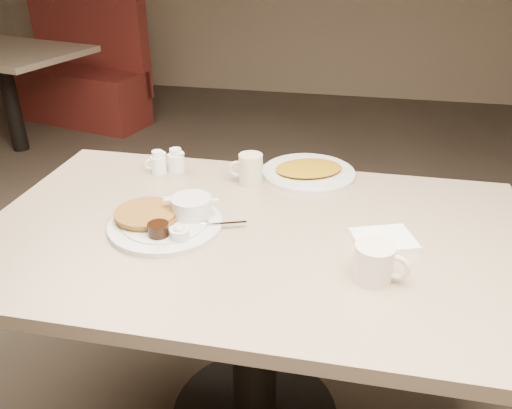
% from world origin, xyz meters
% --- Properties ---
extents(diner_table, '(1.50, 0.90, 0.75)m').
position_xyz_m(diner_table, '(0.00, 0.00, 0.58)').
color(diner_table, tan).
rests_on(diner_table, ground).
extents(main_plate, '(0.41, 0.37, 0.07)m').
position_xyz_m(main_plate, '(-0.24, -0.02, 0.77)').
color(main_plate, silver).
rests_on(main_plate, diner_table).
extents(coffee_mug_near, '(0.14, 0.11, 0.09)m').
position_xyz_m(coffee_mug_near, '(0.32, -0.16, 0.80)').
color(coffee_mug_near, white).
rests_on(coffee_mug_near, diner_table).
extents(napkin, '(0.19, 0.17, 0.02)m').
position_xyz_m(napkin, '(0.34, 0.00, 0.76)').
color(napkin, white).
rests_on(napkin, diner_table).
extents(coffee_mug_far, '(0.11, 0.09, 0.10)m').
position_xyz_m(coffee_mug_far, '(-0.07, 0.29, 0.80)').
color(coffee_mug_far, beige).
rests_on(coffee_mug_far, diner_table).
extents(creamer_left, '(0.07, 0.05, 0.08)m').
position_xyz_m(creamer_left, '(-0.39, 0.30, 0.79)').
color(creamer_left, white).
rests_on(creamer_left, diner_table).
extents(creamer_right, '(0.08, 0.06, 0.08)m').
position_xyz_m(creamer_right, '(-0.34, 0.34, 0.79)').
color(creamer_right, white).
rests_on(creamer_right, diner_table).
extents(hash_plate, '(0.41, 0.41, 0.04)m').
position_xyz_m(hash_plate, '(0.10, 0.39, 0.76)').
color(hash_plate, silver).
rests_on(hash_plate, diner_table).
extents(booth_back_left, '(1.42, 1.57, 1.12)m').
position_xyz_m(booth_back_left, '(-2.08, 2.72, 0.41)').
color(booth_back_left, maroon).
rests_on(booth_back_left, ground).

